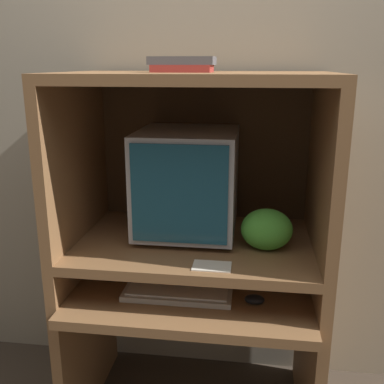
{
  "coord_description": "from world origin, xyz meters",
  "views": [
    {
      "loc": [
        0.21,
        -1.29,
        1.44
      ],
      "look_at": [
        -0.01,
        0.31,
        0.98
      ],
      "focal_mm": 42.0,
      "sensor_mm": 36.0,
      "label": 1
    }
  ],
  "objects_px": {
    "book_stack": "(183,64)",
    "crt_monitor": "(187,181)",
    "keyboard": "(178,293)",
    "mouse": "(255,299)",
    "snack_bag": "(267,229)"
  },
  "relations": [
    {
      "from": "crt_monitor",
      "to": "keyboard",
      "type": "bearing_deg",
      "value": -91.21
    },
    {
      "from": "keyboard",
      "to": "mouse",
      "type": "relative_size",
      "value": 5.57
    },
    {
      "from": "crt_monitor",
      "to": "mouse",
      "type": "height_order",
      "value": "crt_monitor"
    },
    {
      "from": "mouse",
      "to": "snack_bag",
      "type": "xyz_separation_m",
      "value": [
        0.03,
        0.11,
        0.22
      ]
    },
    {
      "from": "snack_bag",
      "to": "mouse",
      "type": "bearing_deg",
      "value": -107.35
    },
    {
      "from": "crt_monitor",
      "to": "keyboard",
      "type": "distance_m",
      "value": 0.42
    },
    {
      "from": "snack_bag",
      "to": "book_stack",
      "type": "bearing_deg",
      "value": 173.92
    },
    {
      "from": "keyboard",
      "to": "book_stack",
      "type": "xyz_separation_m",
      "value": [
        0.0,
        0.13,
        0.8
      ]
    },
    {
      "from": "mouse",
      "to": "crt_monitor",
      "type": "bearing_deg",
      "value": 139.03
    },
    {
      "from": "crt_monitor",
      "to": "snack_bag",
      "type": "xyz_separation_m",
      "value": [
        0.31,
        -0.13,
        -0.14
      ]
    },
    {
      "from": "keyboard",
      "to": "mouse",
      "type": "distance_m",
      "value": 0.28
    },
    {
      "from": "crt_monitor",
      "to": "mouse",
      "type": "relative_size",
      "value": 5.78
    },
    {
      "from": "snack_bag",
      "to": "book_stack",
      "type": "relative_size",
      "value": 0.85
    },
    {
      "from": "book_stack",
      "to": "crt_monitor",
      "type": "bearing_deg",
      "value": 89.34
    },
    {
      "from": "keyboard",
      "to": "snack_bag",
      "type": "relative_size",
      "value": 2.12
    }
  ]
}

